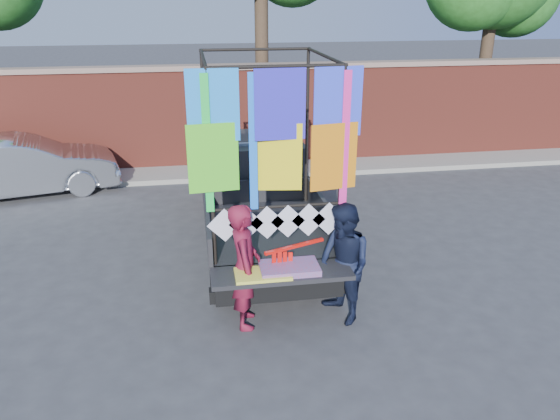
{
  "coord_description": "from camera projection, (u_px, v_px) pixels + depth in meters",
  "views": [
    {
      "loc": [
        -0.94,
        -6.86,
        4.24
      ],
      "look_at": [
        0.2,
        0.2,
        1.4
      ],
      "focal_mm": 35.0,
      "sensor_mm": 36.0,
      "label": 1
    }
  ],
  "objects": [
    {
      "name": "ground",
      "position": [
        268.0,
        304.0,
        8.0
      ],
      "size": [
        90.0,
        90.0,
        0.0
      ],
      "primitive_type": "plane",
      "color": "#38383A",
      "rests_on": "ground"
    },
    {
      "name": "curb",
      "position": [
        234.0,
        171.0,
        13.76
      ],
      "size": [
        30.0,
        1.2,
        0.12
      ],
      "primitive_type": "cube",
      "color": "gray",
      "rests_on": "ground"
    },
    {
      "name": "sedan",
      "position": [
        23.0,
        166.0,
        12.13
      ],
      "size": [
        4.24,
        2.28,
        1.33
      ],
      "primitive_type": "imported",
      "rotation": [
        0.0,
        0.0,
        1.8
      ],
      "color": "silver",
      "rests_on": "ground"
    },
    {
      "name": "streamer_bundle",
      "position": [
        287.0,
        260.0,
        7.23
      ],
      "size": [
        0.85,
        0.36,
        0.62
      ],
      "color": "red",
      "rests_on": "ground"
    },
    {
      "name": "brick_wall",
      "position": [
        230.0,
        116.0,
        13.93
      ],
      "size": [
        30.0,
        0.45,
        2.61
      ],
      "color": "brown",
      "rests_on": "ground"
    },
    {
      "name": "woman",
      "position": [
        245.0,
        266.0,
        7.23
      ],
      "size": [
        0.46,
        0.66,
        1.75
      ],
      "primitive_type": "imported",
      "rotation": [
        0.0,
        0.0,
        1.51
      ],
      "color": "maroon",
      "rests_on": "ground"
    },
    {
      "name": "man",
      "position": [
        343.0,
        264.0,
        7.35
      ],
      "size": [
        0.86,
        0.97,
        1.69
      ],
      "primitive_type": "imported",
      "rotation": [
        0.0,
        0.0,
        -1.27
      ],
      "color": "black",
      "rests_on": "ground"
    },
    {
      "name": "pickup_truck",
      "position": [
        254.0,
        192.0,
        9.93
      ],
      "size": [
        2.18,
        5.48,
        3.45
      ],
      "color": "black",
      "rests_on": "ground"
    }
  ]
}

